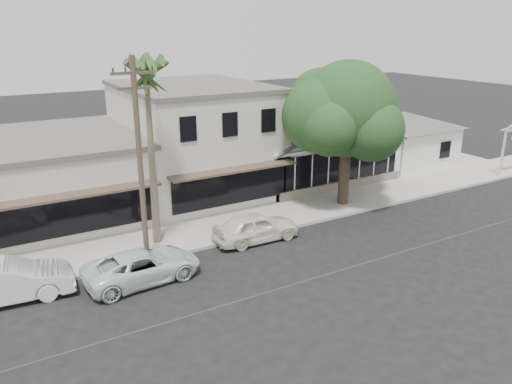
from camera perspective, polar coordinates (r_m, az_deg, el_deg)
ground at (r=23.49m, az=13.57°, el=-7.54°), size 140.00×140.00×0.00m
sidewalk_north at (r=24.93m, az=-11.26°, el=-5.61°), size 90.00×3.50×0.15m
corner_shop at (r=34.78m, az=5.83°, el=5.97°), size 10.40×8.60×5.10m
side_cottage at (r=39.64m, az=16.32°, el=5.22°), size 6.00×6.00×3.00m
row_building_near at (r=31.65m, az=-7.15°, el=5.85°), size 8.00×10.00×6.50m
row_building_midnear at (r=29.72m, az=-23.18°, el=1.34°), size 10.00×10.00×4.20m
utility_pole at (r=21.70m, az=-13.16°, el=3.83°), size 1.80×0.24×9.00m
car_0 at (r=24.49m, az=-0.02°, el=-4.01°), size 4.33×1.84×1.46m
car_1 at (r=21.60m, az=-26.65°, el=-9.14°), size 5.03×2.17×1.61m
car_2 at (r=21.35m, az=-12.84°, el=-8.24°), size 4.95×2.53×1.34m
shade_tree at (r=28.73m, az=10.02°, el=9.04°), size 7.56×6.84×8.39m
palm_east at (r=22.82m, az=-12.45°, el=12.91°), size 2.76×2.76×9.35m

